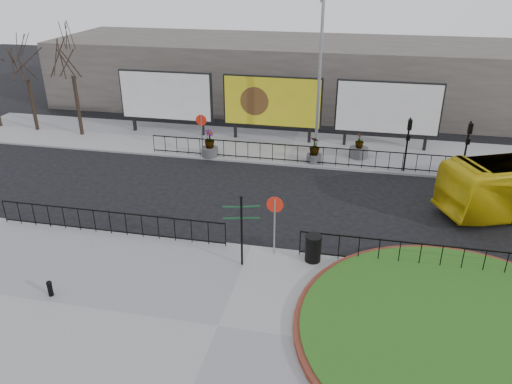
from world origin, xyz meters
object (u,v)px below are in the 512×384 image
(lamp_post, at_px, (320,75))
(billboard_mid, at_px, (272,102))
(fingerpost_sign, at_px, (242,224))
(planter_a, at_px, (210,146))
(planter_b, at_px, (314,152))
(bollard, at_px, (50,287))
(planter_c, at_px, (359,149))
(litter_bin, at_px, (313,248))

(lamp_post, bearing_deg, billboard_mid, 146.75)
(fingerpost_sign, relative_size, planter_a, 1.84)
(fingerpost_sign, distance_m, planter_b, 11.27)
(billboard_mid, bearing_deg, bollard, -104.58)
(lamp_post, bearing_deg, planter_b, -88.25)
(planter_b, bearing_deg, lamp_post, 91.75)
(fingerpost_sign, xyz_separation_m, planter_c, (4.07, 12.43, -1.27))
(fingerpost_sign, height_order, litter_bin, fingerpost_sign)
(litter_bin, bearing_deg, planter_b, 95.54)
(planter_a, xyz_separation_m, planter_b, (6.10, 0.27, 0.03))
(billboard_mid, distance_m, fingerpost_sign, 14.49)
(fingerpost_sign, bearing_deg, planter_c, 61.53)
(lamp_post, relative_size, litter_bin, 8.54)
(billboard_mid, xyz_separation_m, lamp_post, (3.01, -1.97, 2.23))
(billboard_mid, height_order, bollard, billboard_mid)
(billboard_mid, height_order, planter_c, billboard_mid)
(planter_a, height_order, planter_c, planter_a)
(bollard, relative_size, planter_a, 0.38)
(planter_b, bearing_deg, litter_bin, -84.46)
(lamp_post, height_order, planter_b, lamp_post)
(planter_b, bearing_deg, fingerpost_sign, -98.22)
(fingerpost_sign, bearing_deg, litter_bin, 7.36)
(lamp_post, height_order, bollard, lamp_post)
(billboard_mid, distance_m, litter_bin, 14.29)
(planter_a, bearing_deg, billboard_mid, 49.45)
(fingerpost_sign, bearing_deg, bollard, -162.20)
(planter_c, bearing_deg, fingerpost_sign, -108.13)
(lamp_post, height_order, fingerpost_sign, lamp_post)
(lamp_post, distance_m, litter_bin, 12.37)
(billboard_mid, xyz_separation_m, litter_bin, (4.04, -13.57, -1.93))
(lamp_post, relative_size, planter_c, 6.23)
(lamp_post, relative_size, planter_b, 6.12)
(litter_bin, distance_m, planter_a, 12.26)
(billboard_mid, relative_size, planter_c, 4.18)
(litter_bin, bearing_deg, lamp_post, 95.11)
(planter_a, bearing_deg, planter_c, 10.57)
(planter_b, bearing_deg, bollard, -118.05)
(planter_a, relative_size, planter_b, 1.04)
(litter_bin, distance_m, planter_b, 10.32)
(lamp_post, relative_size, planter_a, 5.89)
(planter_b, bearing_deg, billboard_mid, 132.70)
(fingerpost_sign, xyz_separation_m, bollard, (-6.03, -3.23, -1.42))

